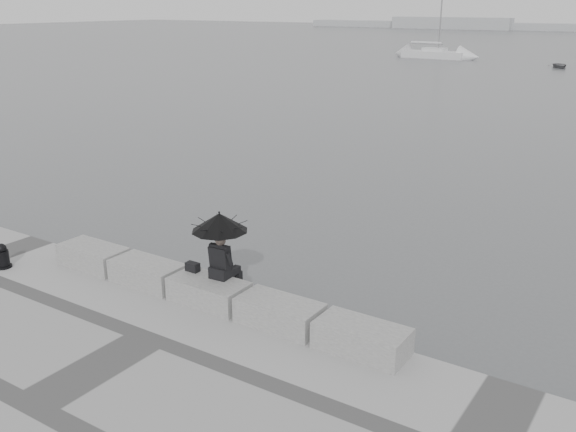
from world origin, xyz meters
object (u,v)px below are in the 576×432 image
Objects in this scene: mooring_bollard at (2,258)px; dinghy at (560,65)px; sailboat_left at (434,54)px; seated_person at (219,231)px.

mooring_bollard is 62.40m from dinghy.
dinghy is (14.89, -4.33, -0.29)m from sailboat_left.
sailboat_left reaches higher than seated_person.
sailboat_left is 15.51m from dinghy.
sailboat_left is at bearing 103.09° from mooring_bollard.
mooring_bollard is 68.50m from sailboat_left.
sailboat_left is (-20.71, 65.30, -1.47)m from seated_person.
sailboat_left is 4.66× the size of dinghy.
seated_person is at bearing 15.26° from mooring_bollard.
dinghy is at bearing -14.29° from sailboat_left.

